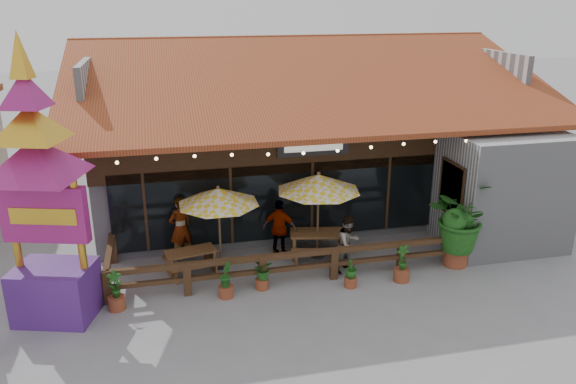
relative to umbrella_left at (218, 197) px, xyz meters
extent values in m
plane|color=gray|center=(3.47, -0.92, -2.16)|extent=(100.00, 100.00, 0.00)
cube|color=#A6A6AB|center=(3.47, 6.08, -0.16)|extent=(14.00, 10.00, 4.00)
cube|color=#382211|center=(1.97, 1.00, 1.04)|extent=(11.00, 0.16, 1.60)
cube|color=black|center=(1.97, 0.98, -0.66)|extent=(10.00, 0.12, 2.40)
cube|color=#FFB972|center=(1.97, 1.18, -0.66)|extent=(9.80, 0.05, 2.20)
cube|color=#A6A6AB|center=(8.72, -0.27, -0.36)|extent=(3.50, 2.70, 3.60)
cube|color=red|center=(6.91, -0.42, -0.16)|extent=(0.06, 1.20, 1.50)
cube|color=#382211|center=(6.90, -0.42, -0.16)|extent=(0.04, 1.34, 1.64)
cube|color=brown|center=(3.47, 2.58, 2.74)|extent=(15.50, 7.05, 2.37)
cube|color=brown|center=(3.47, 9.58, 2.74)|extent=(15.50, 7.05, 2.37)
cube|color=brown|center=(3.47, 6.08, 3.86)|extent=(15.50, 0.30, 0.12)
cube|color=#A6A6AB|center=(-3.53, 6.08, 2.54)|extent=(0.20, 9.00, 1.80)
cube|color=#A6A6AB|center=(10.47, 6.08, 2.54)|extent=(0.20, 9.00, 1.80)
cube|color=black|center=(2.97, 0.88, 1.04)|extent=(2.20, 0.10, 0.55)
cube|color=silver|center=(2.97, 0.82, 1.04)|extent=(1.80, 0.02, 0.25)
cube|color=#382211|center=(-2.03, 0.94, -0.66)|extent=(0.08, 0.08, 2.40)
cube|color=#382211|center=(0.47, 0.94, -0.66)|extent=(0.08, 0.08, 2.40)
cube|color=#382211|center=(2.97, 0.94, -0.66)|extent=(0.08, 0.08, 2.40)
cube|color=#382211|center=(5.47, 0.94, -0.66)|extent=(0.08, 0.08, 2.40)
sphere|color=#E1B57C|center=(-2.53, -0.84, 1.39)|extent=(0.09, 0.09, 0.09)
sphere|color=#E1B57C|center=(-1.58, -0.84, 1.42)|extent=(0.09, 0.09, 0.09)
sphere|color=#E1B57C|center=(-0.63, -0.84, 1.43)|extent=(0.09, 0.09, 0.09)
sphere|color=#E1B57C|center=(0.32, -0.84, 1.41)|extent=(0.09, 0.09, 0.09)
sphere|color=#E1B57C|center=(1.27, -0.84, 1.36)|extent=(0.09, 0.09, 0.09)
sphere|color=#E1B57C|center=(2.22, -0.84, 1.34)|extent=(0.09, 0.09, 0.09)
sphere|color=#E1B57C|center=(3.17, -0.84, 1.35)|extent=(0.09, 0.09, 0.09)
sphere|color=#E1B57C|center=(4.12, -0.84, 1.39)|extent=(0.09, 0.09, 0.09)
sphere|color=#E1B57C|center=(5.07, -0.84, 1.43)|extent=(0.09, 0.09, 0.09)
sphere|color=#E1B57C|center=(6.02, -0.84, 1.43)|extent=(0.09, 0.09, 0.09)
sphere|color=#E1B57C|center=(6.97, -0.84, 1.41)|extent=(0.09, 0.09, 0.09)
cube|color=#4B321A|center=(-3.03, -1.42, -1.71)|extent=(0.20, 0.20, 0.90)
cube|color=#4B321A|center=(-1.03, -1.42, -1.71)|extent=(0.20, 0.20, 0.90)
cube|color=#4B321A|center=(0.97, -1.42, -1.71)|extent=(0.20, 0.20, 0.90)
cube|color=#4B321A|center=(2.97, -1.42, -1.71)|extent=(0.20, 0.20, 0.90)
cube|color=#4B321A|center=(4.97, -1.42, -1.71)|extent=(0.20, 0.20, 0.90)
cube|color=#4B321A|center=(6.77, -1.42, -1.71)|extent=(0.20, 0.20, 0.90)
cube|color=#4B321A|center=(1.87, -1.42, -1.31)|extent=(9.80, 0.16, 0.14)
cube|color=#4B321A|center=(1.87, -1.42, -1.71)|extent=(9.80, 0.12, 0.12)
cube|color=#4B321A|center=(-3.03, -0.17, -1.31)|extent=(0.16, 2.50, 0.14)
cube|color=#4B321A|center=(-3.03, 0.98, -1.71)|extent=(0.20, 0.20, 0.90)
cylinder|color=brown|center=(0.00, 0.00, -1.00)|extent=(0.06, 0.06, 2.33)
cone|color=yellow|center=(0.00, 0.00, 0.01)|extent=(3.04, 3.04, 0.46)
sphere|color=brown|center=(0.00, 0.00, 0.27)|extent=(0.10, 0.10, 0.10)
cylinder|color=black|center=(0.00, 0.00, -2.13)|extent=(0.45, 0.45, 0.06)
cylinder|color=brown|center=(2.91, 0.07, -0.92)|extent=(0.07, 0.07, 2.50)
cone|color=yellow|center=(2.91, 0.07, 0.17)|extent=(2.94, 2.94, 0.49)
sphere|color=brown|center=(2.91, 0.07, 0.44)|extent=(0.11, 0.11, 0.11)
cylinder|color=black|center=(2.91, 0.07, -2.13)|extent=(0.48, 0.48, 0.07)
cube|color=brown|center=(-0.86, -0.15, -1.52)|extent=(1.50, 0.93, 0.05)
cube|color=brown|center=(-1.46, -0.28, -1.84)|extent=(0.20, 0.61, 0.64)
cube|color=brown|center=(-0.27, -0.02, -1.84)|extent=(0.20, 0.61, 0.64)
cube|color=brown|center=(-0.76, -0.62, -1.78)|extent=(1.41, 0.53, 0.04)
cube|color=brown|center=(-0.96, 0.32, -1.78)|extent=(1.41, 0.53, 0.04)
cube|color=brown|center=(2.92, 0.01, -1.39)|extent=(1.79, 1.11, 0.06)
cube|color=brown|center=(2.21, 0.16, -1.78)|extent=(0.23, 0.73, 0.77)
cube|color=brown|center=(3.64, -0.14, -1.78)|extent=(0.23, 0.73, 0.77)
cube|color=brown|center=(2.81, -0.55, -1.71)|extent=(1.69, 0.63, 0.05)
cube|color=brown|center=(3.04, 0.57, -1.71)|extent=(1.69, 0.63, 0.05)
cube|color=#50227D|center=(-4.18, -1.79, -1.49)|extent=(2.11, 1.81, 1.35)
cube|color=#981C6B|center=(-4.18, -1.79, 0.53)|extent=(2.02, 0.85, 1.35)
cube|color=gold|center=(-4.18, -1.94, 0.53)|extent=(1.51, 0.48, 0.39)
cylinder|color=gold|center=(-4.97, -1.79, 0.30)|extent=(0.18, 0.18, 2.24)
cylinder|color=gold|center=(-3.39, -1.79, 0.30)|extent=(0.18, 0.18, 2.24)
pyramid|color=#981C6B|center=(-4.18, -1.79, 2.32)|extent=(3.35, 3.35, 0.90)
pyramid|color=gold|center=(-4.18, -1.79, 3.05)|extent=(2.38, 2.38, 0.79)
pyramid|color=#981C6B|center=(-4.18, -1.79, 3.78)|extent=(1.54, 1.54, 0.79)
pyramid|color=gold|center=(-4.18, -1.79, 4.62)|extent=(0.70, 0.70, 1.01)
cylinder|color=brown|center=(6.68, -1.40, -1.91)|extent=(0.69, 0.69, 0.50)
imported|color=#205F1B|center=(6.68, -1.40, -0.63)|extent=(2.44, 2.46, 2.06)
sphere|color=#205F1B|center=(6.85, -1.52, -1.02)|extent=(0.69, 0.69, 0.69)
sphere|color=#205F1B|center=(6.54, -1.24, -0.79)|extent=(0.60, 0.60, 0.60)
imported|color=#382211|center=(-1.07, 0.80, -1.18)|extent=(0.85, 0.74, 1.97)
imported|color=#382211|center=(3.50, -1.05, -1.34)|extent=(1.01, 0.95, 1.66)
imported|color=#382211|center=(1.82, 0.34, -1.28)|extent=(1.12, 0.86, 1.77)
cylinder|color=brown|center=(-2.81, -1.76, -1.99)|extent=(0.43, 0.43, 0.34)
imported|color=#205F1B|center=(-2.81, -1.76, -1.47)|extent=(0.41, 0.31, 0.71)
cylinder|color=brown|center=(-0.07, -1.76, -2.01)|extent=(0.40, 0.40, 0.32)
imported|color=#205F1B|center=(-0.07, -1.76, -1.52)|extent=(0.38, 0.42, 0.65)
cylinder|color=brown|center=(0.92, -1.54, -2.02)|extent=(0.36, 0.36, 0.28)
imported|color=#205F1B|center=(0.92, -1.54, -1.59)|extent=(0.70, 0.68, 0.59)
cylinder|color=brown|center=(3.27, -1.97, -2.03)|extent=(0.35, 0.35, 0.28)
imported|color=#205F1B|center=(3.27, -1.97, -1.60)|extent=(0.45, 0.45, 0.57)
cylinder|color=brown|center=(4.75, -1.96, -1.99)|extent=(0.43, 0.43, 0.35)
imported|color=#205F1B|center=(4.75, -1.96, -1.46)|extent=(0.39, 0.45, 0.72)
camera|label=1|loc=(-1.39, -14.74, 5.26)|focal=35.00mm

